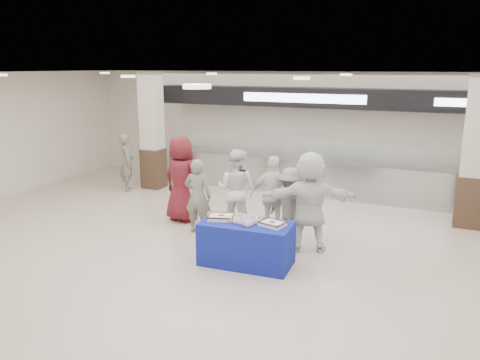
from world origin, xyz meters
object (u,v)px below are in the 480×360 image
at_px(soldier_a, 198,196).
at_px(civilian_maroon, 181,179).
at_px(display_table, 246,243).
at_px(sheet_cake_left, 221,217).
at_px(chef_short, 274,196).
at_px(soldier_bg, 127,162).
at_px(civilian_white, 310,202).
at_px(soldier_b, 291,205).
at_px(cupcake_tray, 244,220).
at_px(sheet_cake_right, 272,223).
at_px(chef_tall, 236,190).

bearing_deg(soldier_a, civilian_maroon, -44.29).
distance_m(display_table, soldier_a, 1.90).
xyz_separation_m(sheet_cake_left, chef_short, (0.41, 1.51, 0.02)).
distance_m(soldier_a, soldier_bg, 4.04).
relative_size(soldier_a, civilian_white, 0.82).
xyz_separation_m(civilian_maroon, civilian_white, (3.03, -0.53, -0.00)).
distance_m(soldier_a, soldier_b, 1.90).
distance_m(cupcake_tray, civilian_white, 1.35).
xyz_separation_m(civilian_maroon, soldier_b, (2.59, -0.24, -0.21)).
bearing_deg(civilian_white, display_table, 30.95).
height_order(civilian_maroon, chef_short, civilian_maroon).
bearing_deg(cupcake_tray, soldier_a, 145.18).
bearing_deg(soldier_a, cupcake_tray, 138.22).
xyz_separation_m(display_table, soldier_b, (0.35, 1.35, 0.36)).
bearing_deg(chef_short, civilian_white, 142.96).
bearing_deg(sheet_cake_right, chef_short, 109.40).
relative_size(sheet_cake_right, chef_short, 0.28).
height_order(cupcake_tray, soldier_bg, soldier_bg).
xyz_separation_m(display_table, sheet_cake_right, (0.46, 0.03, 0.42)).
height_order(sheet_cake_left, chef_tall, chef_tall).
distance_m(sheet_cake_left, chef_short, 1.57).
height_order(cupcake_tray, chef_short, chef_short).
relative_size(sheet_cake_left, sheet_cake_right, 1.14).
height_order(soldier_a, chef_tall, chef_tall).
xyz_separation_m(cupcake_tray, chef_tall, (-0.85, 1.54, 0.07)).
xyz_separation_m(cupcake_tray, civilian_maroon, (-2.18, 1.56, 0.15)).
xyz_separation_m(sheet_cake_right, civilian_white, (0.34, 1.03, 0.14)).
xyz_separation_m(sheet_cake_left, soldier_bg, (-4.47, 3.21, -0.01)).
bearing_deg(soldier_bg, civilian_white, -150.11).
bearing_deg(civilian_maroon, display_table, 153.81).
distance_m(display_table, sheet_cake_right, 0.62).
distance_m(sheet_cake_right, soldier_b, 1.32).
distance_m(sheet_cake_left, cupcake_tray, 0.42).
distance_m(chef_short, soldier_b, 0.45).
height_order(soldier_a, soldier_bg, soldier_bg).
relative_size(soldier_a, chef_tall, 0.90).
bearing_deg(cupcake_tray, sheet_cake_right, 0.81).
height_order(display_table, cupcake_tray, cupcake_tray).
bearing_deg(display_table, sheet_cake_left, 177.20).
distance_m(sheet_cake_right, soldier_a, 2.23).
xyz_separation_m(soldier_a, chef_tall, (0.62, 0.51, 0.08)).
bearing_deg(civilian_maroon, soldier_a, 151.88).
bearing_deg(cupcake_tray, display_table, -24.71).
xyz_separation_m(sheet_cake_left, sheet_cake_right, (0.93, 0.04, -0.00)).
bearing_deg(sheet_cake_left, civilian_maroon, 137.80).
distance_m(sheet_cake_right, civilian_maroon, 3.12).
relative_size(display_table, soldier_bg, 0.99).
height_order(chef_tall, chef_short, chef_tall).
height_order(cupcake_tray, soldier_b, soldier_b).
distance_m(sheet_cake_left, civilian_white, 1.67).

